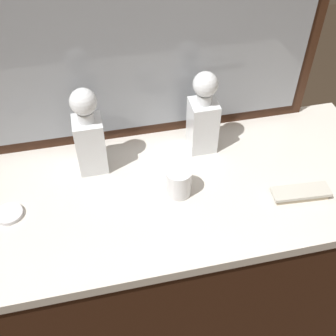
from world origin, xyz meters
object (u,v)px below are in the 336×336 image
at_px(crystal_decanter_right, 90,139).
at_px(silver_brush_front, 300,193).
at_px(porcelain_dish, 9,214).
at_px(crystal_decanter_front, 203,120).
at_px(crystal_tumbler_center, 179,183).

xyz_separation_m(crystal_decanter_right, silver_brush_front, (0.56, -0.25, -0.10)).
bearing_deg(porcelain_dish, crystal_decanter_front, 15.22).
relative_size(crystal_decanter_front, silver_brush_front, 1.60).
distance_m(crystal_decanter_front, porcelain_dish, 0.62).
height_order(crystal_tumbler_center, silver_brush_front, crystal_tumbler_center).
distance_m(silver_brush_front, porcelain_dish, 0.82).
xyz_separation_m(crystal_tumbler_center, silver_brush_front, (0.34, -0.09, -0.03)).
relative_size(crystal_tumbler_center, silver_brush_front, 0.50).
distance_m(crystal_decanter_right, crystal_tumbler_center, 0.29).
relative_size(crystal_decanter_front, crystal_tumbler_center, 3.21).
height_order(crystal_decanter_front, crystal_tumbler_center, crystal_decanter_front).
bearing_deg(crystal_tumbler_center, silver_brush_front, -15.08).
distance_m(crystal_tumbler_center, porcelain_dish, 0.48).
xyz_separation_m(silver_brush_front, porcelain_dish, (-0.81, 0.11, -0.01)).
bearing_deg(crystal_decanter_right, silver_brush_front, -23.98).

